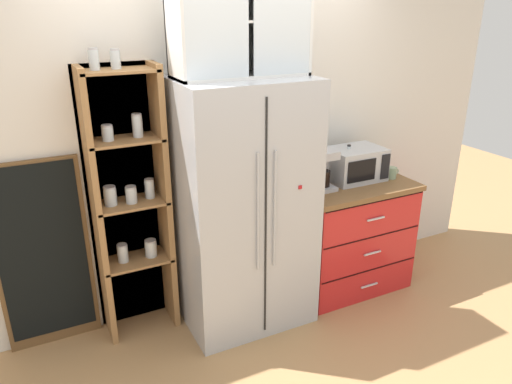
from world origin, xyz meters
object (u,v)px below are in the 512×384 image
(mug_cream, at_px, (352,177))
(refrigerator, at_px, (243,206))
(chalkboard_menu, at_px, (43,256))
(coffee_maker, at_px, (321,169))
(mug_sage, at_px, (392,173))
(bottle_clear, at_px, (348,165))
(microwave, at_px, (355,164))

(mug_cream, bearing_deg, refrigerator, -179.21)
(mug_cream, distance_m, chalkboard_menu, 2.32)
(refrigerator, height_order, chalkboard_menu, refrigerator)
(coffee_maker, xyz_separation_m, chalkboard_menu, (-1.99, 0.28, -0.40))
(mug_sage, bearing_deg, chalkboard_menu, 172.26)
(mug_sage, height_order, chalkboard_menu, chalkboard_menu)
(mug_cream, height_order, bottle_clear, bottle_clear)
(bottle_clear, bearing_deg, mug_cream, -88.66)
(mug_sage, height_order, bottle_clear, bottle_clear)
(coffee_maker, relative_size, chalkboard_menu, 0.23)
(coffee_maker, height_order, chalkboard_menu, chalkboard_menu)
(microwave, relative_size, mug_cream, 3.62)
(mug_cream, xyz_separation_m, chalkboard_menu, (-2.28, 0.30, -0.29))
(mug_sage, relative_size, bottle_clear, 0.39)
(refrigerator, relative_size, chalkboard_menu, 1.35)
(mug_sage, distance_m, chalkboard_menu, 2.67)
(refrigerator, distance_m, mug_cream, 0.96)
(coffee_maker, xyz_separation_m, mug_cream, (0.30, -0.02, -0.11))
(refrigerator, xyz_separation_m, mug_cream, (0.96, 0.01, 0.06))
(coffee_maker, relative_size, mug_sage, 2.72)
(refrigerator, height_order, mug_sage, refrigerator)
(coffee_maker, xyz_separation_m, bottle_clear, (0.29, 0.05, -0.03))
(coffee_maker, height_order, bottle_clear, coffee_maker)
(microwave, distance_m, bottle_clear, 0.06)
(refrigerator, distance_m, chalkboard_menu, 1.38)
(bottle_clear, relative_size, chalkboard_menu, 0.22)
(chalkboard_menu, bearing_deg, mug_cream, -7.50)
(refrigerator, distance_m, mug_sage, 1.31)
(mug_sage, xyz_separation_m, bottle_clear, (-0.35, 0.13, 0.08))
(microwave, distance_m, chalkboard_menu, 2.39)
(microwave, distance_m, mug_cream, 0.12)
(chalkboard_menu, bearing_deg, mug_sage, -7.74)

